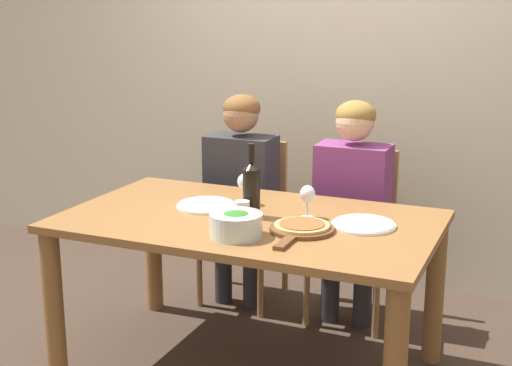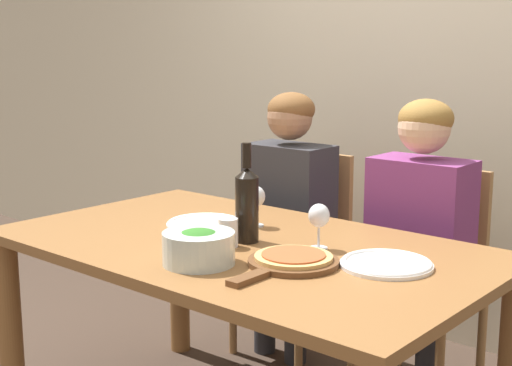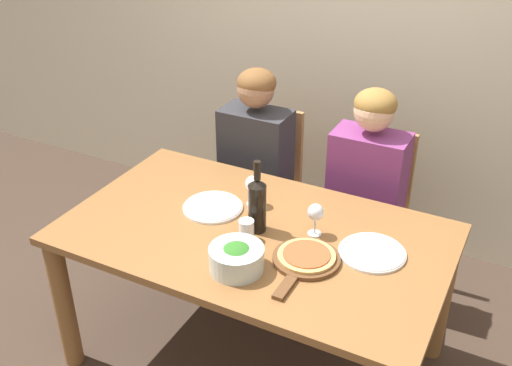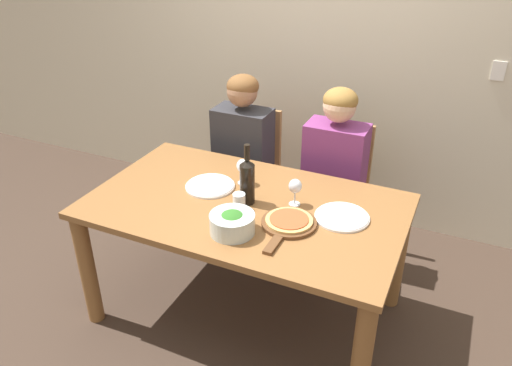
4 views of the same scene
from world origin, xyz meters
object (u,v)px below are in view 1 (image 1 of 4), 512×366
at_px(wine_bottle, 251,188).
at_px(dinner_plate_left, 206,205).
at_px(person_woman, 240,181).
at_px(wine_glass_left, 245,183).
at_px(water_tumbler, 242,211).
at_px(wine_glass_right, 308,195).
at_px(broccoli_bowl, 236,225).
at_px(dinner_plate_right, 364,224).
at_px(person_man, 352,192).
at_px(pizza_on_board, 301,228).
at_px(chair_right, 356,229).
at_px(chair_left, 248,216).

bearing_deg(wine_bottle, dinner_plate_left, 166.91).
relative_size(person_woman, wine_glass_left, 7.99).
bearing_deg(wine_glass_left, water_tumbler, -68.37).
xyz_separation_m(person_woman, water_tumbler, (0.37, -0.79, 0.07)).
bearing_deg(wine_bottle, person_woman, 118.31).
relative_size(person_woman, water_tumbler, 12.68).
height_order(wine_bottle, wine_glass_right, wine_bottle).
height_order(person_woman, broccoli_bowl, person_woman).
height_order(dinner_plate_right, wine_glass_left, wine_glass_left).
height_order(person_man, wine_bottle, person_man).
bearing_deg(water_tumbler, dinner_plate_right, 15.75).
xyz_separation_m(wine_bottle, dinner_plate_left, (-0.26, 0.06, -0.12)).
distance_m(pizza_on_board, wine_glass_right, 0.22).
xyz_separation_m(pizza_on_board, wine_glass_right, (-0.04, 0.20, 0.09)).
relative_size(chair_right, wine_bottle, 2.72).
height_order(chair_left, broccoli_bowl, chair_left).
relative_size(chair_right, dinner_plate_left, 3.30).
height_order(chair_right, dinner_plate_left, chair_right).
bearing_deg(chair_right, wine_bottle, -108.41).
bearing_deg(wine_glass_right, pizza_on_board, -77.81).
relative_size(person_man, pizza_on_board, 2.89).
bearing_deg(person_man, dinner_plate_left, -129.82).
bearing_deg(water_tumbler, broccoli_bowl, -72.00).
bearing_deg(chair_right, dinner_plate_left, -125.31).
relative_size(person_woman, broccoli_bowl, 5.47).
bearing_deg(dinner_plate_left, wine_glass_left, 38.77).
relative_size(chair_right, person_woman, 0.76).
xyz_separation_m(chair_right, person_man, (0.00, -0.11, 0.24)).
distance_m(chair_left, dinner_plate_left, 0.81).
distance_m(person_woman, water_tumbler, 0.87).
xyz_separation_m(wine_glass_left, water_tumbler, (0.11, -0.27, -0.06)).
bearing_deg(wine_glass_right, chair_left, 130.06).
bearing_deg(water_tumbler, chair_right, 72.76).
relative_size(person_woman, wine_glass_right, 7.99).
distance_m(chair_right, dinner_plate_left, 0.96).
bearing_deg(dinner_plate_right, chair_right, 107.17).
xyz_separation_m(broccoli_bowl, wine_glass_right, (0.18, 0.37, 0.05)).
height_order(chair_right, wine_glass_left, chair_right).
bearing_deg(dinner_plate_right, water_tumbler, -164.25).
xyz_separation_m(wine_bottle, wine_glass_right, (0.24, 0.08, -0.03)).
relative_size(person_woman, dinner_plate_right, 4.33).
relative_size(chair_right, wine_glass_right, 6.08).
bearing_deg(dinner_plate_left, pizza_on_board, -18.16).
distance_m(dinner_plate_left, water_tumbler, 0.30).
relative_size(wine_bottle, wine_glass_right, 2.23).
height_order(dinner_plate_left, pizza_on_board, pizza_on_board).
distance_m(wine_glass_left, wine_glass_right, 0.37).
height_order(pizza_on_board, wine_glass_right, wine_glass_right).
xyz_separation_m(chair_left, person_woman, (-0.00, -0.11, 0.24)).
distance_m(person_woman, dinner_plate_left, 0.65).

